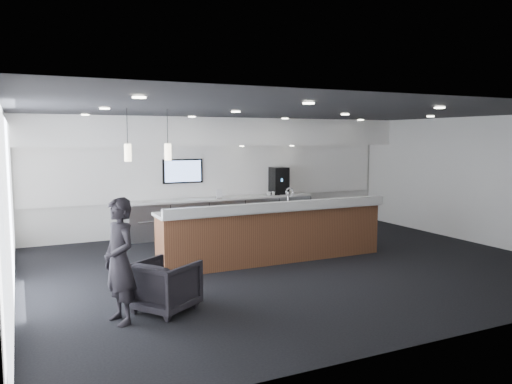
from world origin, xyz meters
name	(u,v)px	position (x,y,z in m)	size (l,w,h in m)	color
ground	(292,265)	(0.00, 0.00, 0.00)	(10.00, 10.00, 0.00)	black
ceiling	(293,112)	(0.00, 0.00, 3.00)	(10.00, 8.00, 0.02)	black
back_wall	(218,175)	(0.00, 4.00, 1.50)	(10.00, 0.02, 3.00)	silver
left_wall	(6,204)	(-5.00, 0.00, 1.50)	(0.02, 8.00, 3.00)	silver
right_wall	(476,180)	(5.00, 0.00, 1.50)	(0.02, 8.00, 3.00)	silver
soffit_bulkhead	(224,132)	(0.00, 3.55, 2.65)	(10.00, 0.90, 0.70)	white
alcove_panel	(218,172)	(0.00, 3.97, 1.60)	(9.80, 0.06, 1.40)	white
window_blinds_wall	(9,204)	(-4.96, 0.00, 1.50)	(0.04, 7.36, 2.55)	#AAB6CC
back_credenza	(223,215)	(0.00, 3.64, 0.48)	(5.06, 0.66, 0.95)	gray
wall_tv	(183,171)	(-1.00, 3.91, 1.65)	(1.05, 0.08, 0.62)	black
pendant_left	(160,151)	(-2.40, 0.80, 2.25)	(0.12, 0.12, 0.30)	beige
pendant_right	(122,152)	(-3.10, 0.80, 2.25)	(0.12, 0.12, 0.30)	beige
ceiling_can_lights	(293,113)	(0.00, 0.00, 2.97)	(7.00, 5.00, 0.02)	white
service_counter	(274,233)	(-0.17, 0.44, 0.58)	(4.82, 0.81, 1.49)	#59311D
coffee_machine	(279,181)	(1.67, 3.67, 1.32)	(0.45, 0.57, 0.74)	black
info_sign_left	(219,194)	(-0.16, 3.51, 1.07)	(0.17, 0.02, 0.23)	white
info_sign_right	(278,190)	(1.56, 3.53, 1.09)	(0.20, 0.02, 0.27)	white
armchair	(165,286)	(-2.96, -1.48, 0.37)	(0.80, 0.82, 0.75)	black
lounge_guest	(120,261)	(-3.63, -1.67, 0.85)	(0.62, 0.41, 1.71)	black
cup_0	(287,193)	(1.84, 3.52, 1.00)	(0.11, 0.11, 0.10)	white
cup_1	(283,193)	(1.70, 3.52, 1.00)	(0.11, 0.11, 0.10)	white
cup_2	(278,193)	(1.56, 3.52, 1.00)	(0.11, 0.11, 0.10)	white
cup_3	(273,193)	(1.42, 3.52, 1.00)	(0.11, 0.11, 0.10)	white
cup_4	(269,194)	(1.28, 3.52, 1.00)	(0.11, 0.11, 0.10)	white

